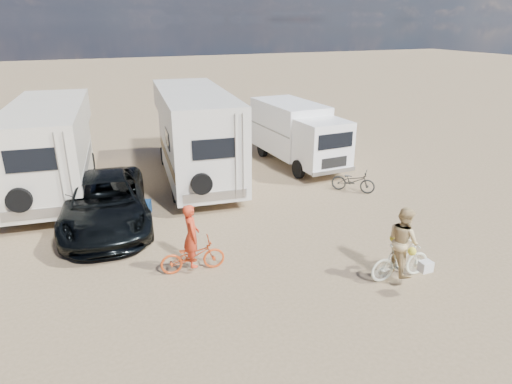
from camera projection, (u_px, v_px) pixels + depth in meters
name	position (u px, v px, depth m)	size (l,w,h in m)	color
ground	(273.00, 255.00, 12.00)	(140.00, 140.00, 0.00)	#977C5A
rv_main	(195.00, 136.00, 17.19)	(2.42, 7.46, 3.44)	silver
rv_left	(51.00, 150.00, 15.79)	(2.43, 7.20, 3.19)	white
box_truck	(298.00, 135.00, 19.15)	(2.03, 5.49, 2.57)	white
dark_suv	(105.00, 202.00, 13.54)	(2.50, 5.43, 1.51)	black
bike_man	(193.00, 256.00, 11.12)	(0.56, 1.61, 0.85)	#C84415
bike_woman	(400.00, 261.00, 10.78)	(0.45, 1.60, 0.96)	silver
rider_man	(192.00, 242.00, 10.99)	(0.59, 0.39, 1.62)	red
rider_woman	(402.00, 247.00, 10.65)	(0.82, 0.64, 1.69)	tan
bike_parked	(353.00, 181.00, 16.31)	(0.55, 1.58, 0.83)	#262825
cooler	(142.00, 207.00, 14.50)	(0.55, 0.40, 0.44)	#1D4D90
crate	(224.00, 196.00, 15.54)	(0.48, 0.48, 0.38)	#845F49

